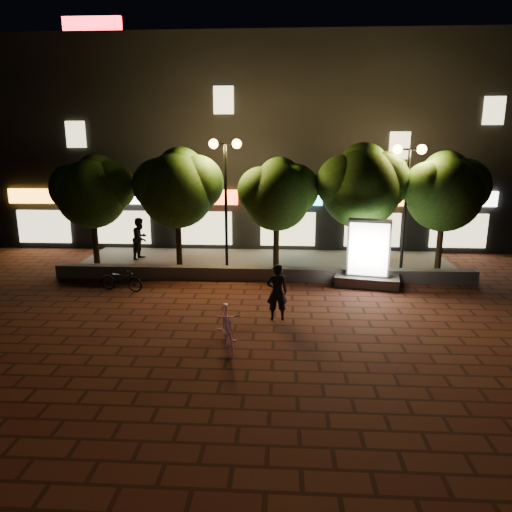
# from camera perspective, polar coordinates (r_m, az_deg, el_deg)

# --- Properties ---
(ground) EXTENTS (80.00, 80.00, 0.00)m
(ground) POSITION_cam_1_polar(r_m,az_deg,el_deg) (14.23, 0.02, -7.50)
(ground) COLOR #52271A
(ground) RESTS_ON ground
(retaining_wall) EXTENTS (16.00, 0.45, 0.50)m
(retaining_wall) POSITION_cam_1_polar(r_m,az_deg,el_deg) (17.95, 0.76, -2.16)
(retaining_wall) COLOR slate
(retaining_wall) RESTS_ON ground
(sidewalk) EXTENTS (16.00, 5.00, 0.08)m
(sidewalk) POSITION_cam_1_polar(r_m,az_deg,el_deg) (20.41, 1.08, -0.83)
(sidewalk) COLOR slate
(sidewalk) RESTS_ON ground
(building_block) EXTENTS (28.00, 8.12, 11.30)m
(building_block) POSITION_cam_1_polar(r_m,az_deg,el_deg) (26.26, 1.69, 13.31)
(building_block) COLOR black
(building_block) RESTS_ON ground
(tree_far_left) EXTENTS (3.36, 2.80, 4.63)m
(tree_far_left) POSITION_cam_1_polar(r_m,az_deg,el_deg) (20.33, -19.16, 7.68)
(tree_far_left) COLOR black
(tree_far_left) RESTS_ON sidewalk
(tree_left) EXTENTS (3.60, 3.00, 4.89)m
(tree_left) POSITION_cam_1_polar(r_m,az_deg,el_deg) (19.26, -9.41, 8.41)
(tree_left) COLOR black
(tree_left) RESTS_ON sidewalk
(tree_mid) EXTENTS (3.24, 2.70, 4.50)m
(tree_mid) POSITION_cam_1_polar(r_m,az_deg,el_deg) (18.82, 2.68, 7.76)
(tree_mid) COLOR black
(tree_mid) RESTS_ON sidewalk
(tree_right) EXTENTS (3.72, 3.10, 5.07)m
(tree_right) POSITION_cam_1_polar(r_m,az_deg,el_deg) (19.04, 12.81, 8.57)
(tree_right) COLOR black
(tree_right) RESTS_ON sidewalk
(tree_far_right) EXTENTS (3.48, 2.90, 4.76)m
(tree_far_right) POSITION_cam_1_polar(r_m,az_deg,el_deg) (19.82, 22.01, 7.54)
(tree_far_right) COLOR black
(tree_far_right) RESTS_ON sidewalk
(street_lamp_left) EXTENTS (1.26, 0.36, 5.18)m
(street_lamp_left) POSITION_cam_1_polar(r_m,az_deg,el_deg) (18.63, -3.72, 10.19)
(street_lamp_left) COLOR black
(street_lamp_left) RESTS_ON sidewalk
(street_lamp_right) EXTENTS (1.26, 0.36, 4.98)m
(street_lamp_right) POSITION_cam_1_polar(r_m,az_deg,el_deg) (19.09, 17.92, 9.25)
(street_lamp_right) COLOR black
(street_lamp_right) RESTS_ON sidewalk
(ad_kiosk) EXTENTS (2.46, 1.59, 2.46)m
(ad_kiosk) POSITION_cam_1_polar(r_m,az_deg,el_deg) (17.53, 13.45, -0.41)
(ad_kiosk) COLOR slate
(ad_kiosk) RESTS_ON ground
(scooter_pink) EXTENTS (0.95, 1.93, 1.11)m
(scooter_pink) POSITION_cam_1_polar(r_m,az_deg,el_deg) (11.99, -3.48, -8.82)
(scooter_pink) COLOR #E897D7
(scooter_pink) RESTS_ON ground
(rider) EXTENTS (0.68, 0.49, 1.71)m
(rider) POSITION_cam_1_polar(r_m,az_deg,el_deg) (13.82, 2.57, -4.40)
(rider) COLOR black
(rider) RESTS_ON ground
(scooter_parked) EXTENTS (1.68, 0.87, 0.84)m
(scooter_parked) POSITION_cam_1_polar(r_m,az_deg,el_deg) (17.27, -16.01, -2.75)
(scooter_parked) COLOR black
(scooter_parked) RESTS_ON ground
(pedestrian) EXTENTS (0.88, 1.03, 1.85)m
(pedestrian) POSITION_cam_1_polar(r_m,az_deg,el_deg) (21.40, -13.85, 2.10)
(pedestrian) COLOR black
(pedestrian) RESTS_ON sidewalk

